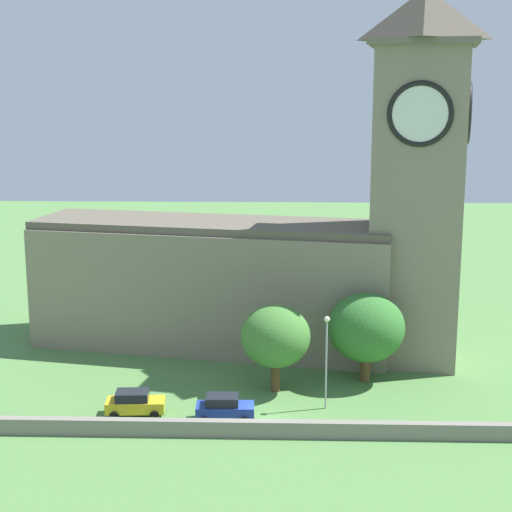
# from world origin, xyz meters

# --- Properties ---
(ground_plane) EXTENTS (200.00, 200.00, 0.00)m
(ground_plane) POSITION_xyz_m (0.00, 15.00, 0.00)
(ground_plane) COLOR #517F42
(church) EXTENTS (40.12, 16.08, 31.78)m
(church) POSITION_xyz_m (1.19, 16.77, 9.42)
(church) COLOR gray
(church) RESTS_ON ground
(quay_barrier) EXTENTS (52.75, 0.70, 1.18)m
(quay_barrier) POSITION_xyz_m (0.00, -2.41, 0.59)
(quay_barrier) COLOR gray
(quay_barrier) RESTS_ON ground
(car_yellow) EXTENTS (4.41, 2.45, 1.84)m
(car_yellow) POSITION_xyz_m (-9.42, 1.13, 0.93)
(car_yellow) COLOR gold
(car_yellow) RESTS_ON ground
(car_blue) EXTENTS (4.26, 2.26, 1.92)m
(car_blue) POSITION_xyz_m (-2.72, 0.29, 0.97)
(car_blue) COLOR #233D9E
(car_blue) RESTS_ON ground
(streetlamp_west_mid) EXTENTS (0.44, 0.44, 7.23)m
(streetlamp_west_mid) POSITION_xyz_m (4.75, 2.78, 4.81)
(streetlamp_west_mid) COLOR #9EA0A5
(streetlamp_west_mid) RESTS_ON ground
(tree_churchyard) EXTENTS (6.28, 6.28, 7.41)m
(tree_churchyard) POSITION_xyz_m (8.33, 8.78, 4.56)
(tree_churchyard) COLOR brown
(tree_churchyard) RESTS_ON ground
(tree_riverside_west) EXTENTS (5.50, 5.50, 7.03)m
(tree_riverside_west) POSITION_xyz_m (0.94, 6.25, 4.52)
(tree_riverside_west) COLOR brown
(tree_riverside_west) RESTS_ON ground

